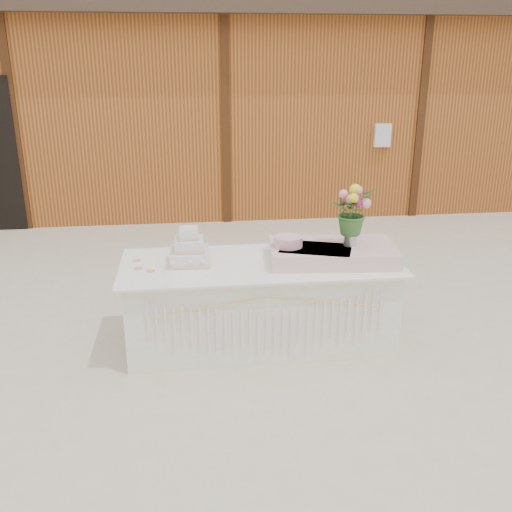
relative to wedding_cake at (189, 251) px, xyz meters
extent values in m
plane|color=beige|center=(0.60, -0.06, -0.88)|extent=(80.00, 80.00, 0.00)
cube|color=#AC5B24|center=(0.60, 5.94, 0.62)|extent=(12.00, 4.00, 3.00)
cube|color=#3C2C21|center=(0.60, 5.94, 2.27)|extent=(12.60, 4.60, 0.30)
cube|color=white|center=(0.60, -0.06, -0.50)|extent=(2.28, 0.88, 0.75)
cube|color=white|center=(0.60, -0.06, -0.12)|extent=(2.40, 1.00, 0.02)
cube|color=silver|center=(0.00, 0.00, -0.05)|extent=(0.34, 0.34, 0.11)
cube|color=beige|center=(0.00, 0.00, -0.08)|extent=(0.35, 0.35, 0.03)
cube|color=silver|center=(0.00, 0.00, 0.06)|extent=(0.24, 0.24, 0.10)
cube|color=beige|center=(0.00, 0.00, 0.03)|extent=(0.26, 0.26, 0.03)
cube|color=silver|center=(0.00, 0.00, 0.16)|extent=(0.16, 0.16, 0.09)
cube|color=beige|center=(0.00, 0.00, 0.14)|extent=(0.17, 0.17, 0.03)
cylinder|color=silver|center=(0.84, -0.07, -0.10)|extent=(0.27, 0.27, 0.02)
cylinder|color=silver|center=(0.84, -0.07, -0.06)|extent=(0.08, 0.08, 0.05)
cylinder|color=silver|center=(0.84, -0.07, -0.03)|extent=(0.31, 0.31, 0.01)
cylinder|color=#DA9DA6|center=(0.84, -0.07, 0.05)|extent=(0.25, 0.25, 0.15)
cube|color=beige|center=(1.23, -0.08, -0.04)|extent=(1.13, 0.72, 0.14)
cylinder|color=silver|center=(1.38, -0.10, 0.11)|extent=(0.11, 0.11, 0.15)
imported|color=#366829|center=(1.38, -0.10, 0.38)|extent=(0.47, 0.46, 0.39)
camera|label=1|loc=(0.01, -4.64, 1.58)|focal=40.00mm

